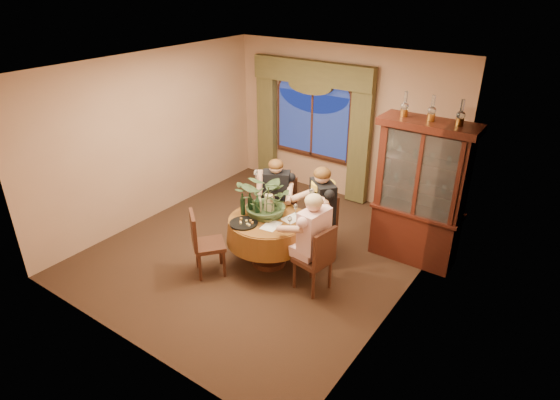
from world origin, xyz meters
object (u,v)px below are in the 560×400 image
Objects in this scene: chair_right at (313,258)px; wine_bottle_0 at (259,205)px; chair_back_right at (318,224)px; olive_bowl at (268,220)px; wine_bottle_2 at (250,203)px; person_back at (276,199)px; person_scarf at (322,213)px; centerpiece_plant at (268,178)px; china_cabinet at (420,194)px; oil_lamp_left at (405,104)px; dining_table at (269,241)px; chair_front_left at (209,243)px; oil_lamp_right at (461,113)px; wine_bottle_3 at (257,206)px; stoneware_vase at (269,204)px; person_pink at (314,242)px; oil_lamp_center at (432,108)px; wine_bottle_1 at (243,204)px; chair_back at (282,209)px.

wine_bottle_0 is (-1.01, 0.16, 0.44)m from chair_right.
chair_back_right reaches higher than olive_bowl.
person_back is at bearing 94.32° from wine_bottle_2.
person_scarf is 1.50× the size of centerpiece_plant.
oil_lamp_left is (-0.37, 0.00, 1.24)m from china_cabinet.
chair_back_right is 0.27m from person_scarf.
dining_table is 0.87m from chair_front_left.
oil_lamp_right is at bearing 0.00° from china_cabinet.
chair_right is 1.48m from person_back.
centerpiece_plant is at bearing 54.25° from wine_bottle_3.
chair_right is 0.71× the size of person_back.
stoneware_vase is (-0.09, 0.14, 0.52)m from dining_table.
dining_table is 3.72× the size of wine_bottle_3.
person_pink is (0.82, -0.11, 0.32)m from dining_table.
oil_lamp_center reaches higher than wine_bottle_2.
centerpiece_plant is at bearing 34.33° from wine_bottle_1.
person_back is 0.94× the size of person_scarf.
chair_right reaches higher than dining_table.
chair_right is at bearing -128.83° from oil_lamp_right.
person_pink is at bearing 118.44° from person_back.
oil_lamp_right is 0.35× the size of chair_right.
oil_lamp_center is 2.51m from chair_right.
wine_bottle_1 reaches higher than chair_right.
oil_lamp_right reaches higher than chair_back_right.
person_back reaches higher than dining_table.
stoneware_vase is 0.27m from wine_bottle_2.
oil_lamp_left is 1.15× the size of stoneware_vase.
centerpiece_plant is (0.02, -0.04, 0.43)m from stoneware_vase.
person_scarf is at bearing 39.28° from wine_bottle_1.
centerpiece_plant reaches higher than wine_bottle_3.
chair_right is 3.24× the size of stoneware_vase.
chair_front_left is 2.91× the size of wine_bottle_2.
oil_lamp_center reaches higher than chair_front_left.
stoneware_vase is (-1.77, -1.21, -1.41)m from oil_lamp_center.
centerpiece_plant is 0.55m from wine_bottle_1.
oil_lamp_left is at bearing 42.27° from wine_bottle_0.
oil_lamp_right is 0.25× the size of person_back.
chair_back_right and chair_back have the same top height.
wine_bottle_1 is at bearing -174.74° from olive_bowl.
person_back is 9.16× the size of olive_bowl.
stoneware_vase is at bearing 87.05° from chair_back.
person_scarf is at bearing 176.75° from chair_back_right.
oil_lamp_center is 2.69m from wine_bottle_3.
chair_back_right is at bearing -152.18° from oil_lamp_center.
china_cabinet reaches higher than wine_bottle_2.
chair_front_left is at bearing -110.62° from wine_bottle_2.
china_cabinet reaches higher than centerpiece_plant.
oil_lamp_left is 2.29× the size of olive_bowl.
oil_lamp_left reaches higher than person_pink.
person_pink reaches higher than wine_bottle_0.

